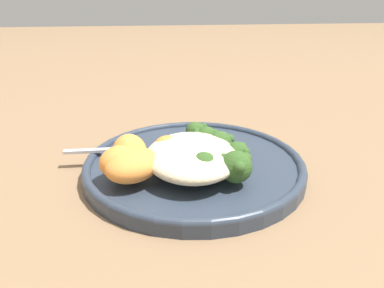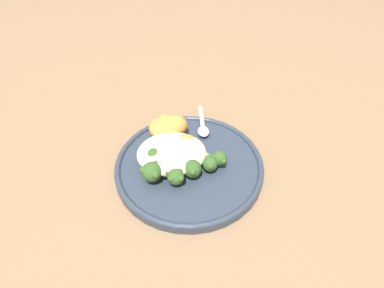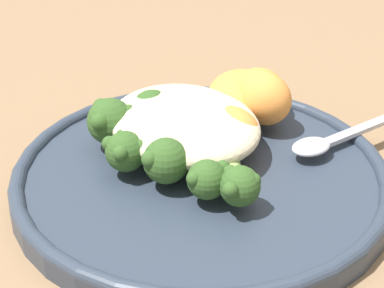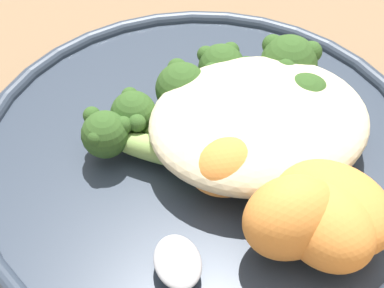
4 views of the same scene
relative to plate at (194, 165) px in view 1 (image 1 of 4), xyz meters
The scene contains 16 objects.
ground_plane 0.02m from the plate, 39.50° to the right, with size 4.00×4.00×0.00m, color #846647.
plate is the anchor object (origin of this frame).
quinoa_mound 0.05m from the plate, 168.25° to the left, with size 0.14×0.12×0.04m, color beige.
broccoli_stalk_0 0.06m from the plate, 161.24° to the left, with size 0.10×0.04×0.03m.
broccoli_stalk_1 0.06m from the plate, behind, with size 0.09×0.06×0.04m.
broccoli_stalk_2 0.07m from the plate, 154.31° to the right, with size 0.10×0.10×0.04m.
broccoli_stalk_3 0.05m from the plate, 151.05° to the right, with size 0.06×0.10×0.03m.
broccoli_stalk_4 0.05m from the plate, 123.54° to the right, with size 0.04×0.11×0.03m.
broccoli_stalk_5 0.04m from the plate, 84.72° to the right, with size 0.04×0.10×0.03m.
broccoli_stalk_6 0.03m from the plate, ahead, with size 0.09×0.09×0.03m.
broccoli_stalk_7 0.05m from the plate, ahead, with size 0.09×0.07×0.03m.
sweet_potato_chunk_0 0.04m from the plate, 102.83° to the left, with size 0.05×0.04×0.03m, color orange.
sweet_potato_chunk_1 0.09m from the plate, 107.62° to the left, with size 0.05×0.04×0.05m, color orange.
sweet_potato_chunk_2 0.10m from the plate, 115.75° to the left, with size 0.06×0.05×0.04m, color orange.
sweet_potato_chunk_3 0.10m from the plate, 123.16° to the left, with size 0.07×0.06×0.04m, color orange.
spoon 0.10m from the plate, 70.47° to the left, with size 0.03×0.11×0.01m.
Camera 1 is at (-0.46, 0.06, 0.24)m, focal length 35.00 mm.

